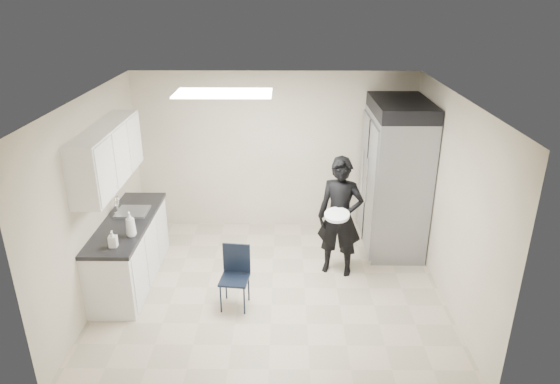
{
  "coord_description": "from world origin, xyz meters",
  "views": [
    {
      "loc": [
        0.16,
        -5.77,
        3.8
      ],
      "look_at": [
        0.1,
        0.2,
        1.33
      ],
      "focal_mm": 32.0,
      "sensor_mm": 36.0,
      "label": 1
    }
  ],
  "objects_px": {
    "commercial_fridge": "(395,182)",
    "lower_counter": "(130,252)",
    "man_tuxedo": "(340,217)",
    "folding_chair": "(234,280)"
  },
  "relations": [
    {
      "from": "folding_chair",
      "to": "commercial_fridge",
      "type": "bearing_deg",
      "value": 43.17
    },
    {
      "from": "commercial_fridge",
      "to": "man_tuxedo",
      "type": "height_order",
      "value": "commercial_fridge"
    },
    {
      "from": "commercial_fridge",
      "to": "man_tuxedo",
      "type": "distance_m",
      "value": 1.24
    },
    {
      "from": "lower_counter",
      "to": "folding_chair",
      "type": "xyz_separation_m",
      "value": [
        1.49,
        -0.62,
        -0.04
      ]
    },
    {
      "from": "lower_counter",
      "to": "man_tuxedo",
      "type": "distance_m",
      "value": 2.92
    },
    {
      "from": "commercial_fridge",
      "to": "lower_counter",
      "type": "bearing_deg",
      "value": -164.12
    },
    {
      "from": "commercial_fridge",
      "to": "man_tuxedo",
      "type": "bearing_deg",
      "value": -137.4
    },
    {
      "from": "lower_counter",
      "to": "commercial_fridge",
      "type": "xyz_separation_m",
      "value": [
        3.78,
        1.07,
        0.62
      ]
    },
    {
      "from": "folding_chair",
      "to": "man_tuxedo",
      "type": "relative_size",
      "value": 0.46
    },
    {
      "from": "lower_counter",
      "to": "folding_chair",
      "type": "distance_m",
      "value": 1.61
    }
  ]
}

